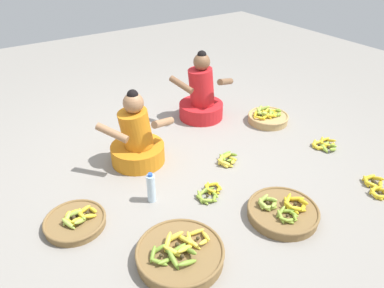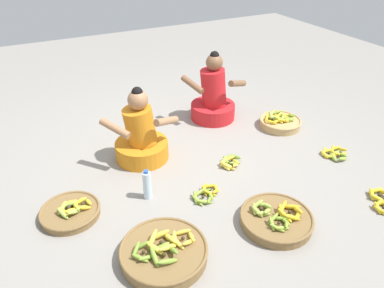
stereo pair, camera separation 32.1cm
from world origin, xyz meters
TOP-DOWN VIEW (x-y plane):
  - ground_plane at (0.00, 0.00)m, footprint 10.00×10.00m
  - vendor_woman_front at (-0.30, 0.30)m, footprint 0.74×0.52m
  - vendor_woman_behind at (0.75, 0.73)m, footprint 0.70×0.55m
  - banana_basket_mid_right at (-0.61, -0.97)m, footprint 0.62×0.62m
  - banana_basket_back_center at (-1.11, -0.23)m, footprint 0.48×0.48m
  - banana_basket_near_bicycle at (0.30, -1.05)m, footprint 0.57×0.57m
  - banana_basket_front_right at (1.33, 0.19)m, footprint 0.47×0.47m
  - loose_bananas_front_center at (-0.02, -0.51)m, footprint 0.29×0.26m
  - loose_bananas_back_right at (1.43, -0.55)m, footprint 0.29×0.25m
  - loose_bananas_near_vendor at (0.41, -0.20)m, footprint 0.25×0.24m
  - loose_bananas_front_left at (1.24, -1.26)m, footprint 0.28×0.32m
  - water_bottle at (-0.47, -0.30)m, footprint 0.07×0.07m

SIDE VIEW (x-z plane):
  - ground_plane at x=0.00m, z-range 0.00..0.00m
  - loose_bananas_front_center at x=-0.02m, z-range -0.02..0.07m
  - loose_bananas_back_right at x=1.43m, z-range -0.01..0.07m
  - loose_bananas_front_left at x=1.24m, z-range -0.02..0.07m
  - loose_bananas_near_vendor at x=0.41m, z-range -0.01..0.08m
  - banana_basket_back_center at x=-1.11m, z-range -0.02..0.11m
  - banana_basket_near_bicycle at x=0.30m, z-range -0.03..0.13m
  - banana_basket_mid_right at x=-0.61m, z-range -0.03..0.14m
  - banana_basket_front_right at x=1.33m, z-range -0.03..0.15m
  - water_bottle at x=-0.47m, z-range -0.01..0.27m
  - vendor_woman_front at x=-0.30m, z-range -0.14..0.62m
  - vendor_woman_behind at x=0.75m, z-range -0.15..0.67m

